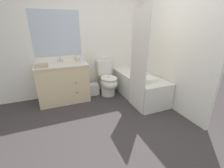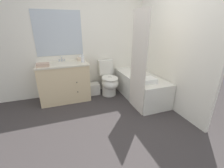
% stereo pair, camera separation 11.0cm
% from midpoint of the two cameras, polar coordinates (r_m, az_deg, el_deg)
% --- Properties ---
extents(ground_plane, '(14.00, 14.00, 0.00)m').
position_cam_midpoint_polar(ground_plane, '(2.53, 4.32, -17.40)').
color(ground_plane, '#383333').
extents(wall_back, '(8.00, 0.06, 2.50)m').
position_cam_midpoint_polar(wall_back, '(3.68, -6.85, 16.05)').
color(wall_back, white).
rests_on(wall_back, ground_plane).
extents(wall_right, '(0.05, 2.75, 2.50)m').
position_cam_midpoint_polar(wall_right, '(3.42, 19.24, 14.64)').
color(wall_right, white).
rests_on(wall_right, ground_plane).
extents(vanity_cabinet, '(1.05, 0.61, 0.84)m').
position_cam_midpoint_polar(vanity_cabinet, '(3.45, -16.72, 0.92)').
color(vanity_cabinet, beige).
rests_on(vanity_cabinet, ground_plane).
extents(sink_faucet, '(0.14, 0.12, 0.12)m').
position_cam_midpoint_polar(sink_faucet, '(3.54, -17.72, 8.79)').
color(sink_faucet, silver).
rests_on(sink_faucet, vanity_cabinet).
extents(toilet, '(0.39, 0.69, 0.80)m').
position_cam_midpoint_polar(toilet, '(3.58, -0.37, 1.17)').
color(toilet, silver).
rests_on(toilet, ground_plane).
extents(bathtub, '(0.66, 1.51, 0.53)m').
position_cam_midpoint_polar(bathtub, '(3.54, 11.48, -0.88)').
color(bathtub, silver).
rests_on(bathtub, ground_plane).
extents(shower_curtain, '(0.01, 0.54, 1.85)m').
position_cam_midpoint_polar(shower_curtain, '(2.80, 11.10, 7.47)').
color(shower_curtain, silver).
rests_on(shower_curtain, ground_plane).
extents(wastebasket, '(0.27, 0.23, 0.27)m').
position_cam_midpoint_polar(wastebasket, '(3.70, -6.09, -1.84)').
color(wastebasket, silver).
rests_on(wastebasket, ground_plane).
extents(tissue_box, '(0.14, 0.12, 0.11)m').
position_cam_midpoint_polar(tissue_box, '(3.53, -11.15, 9.50)').
color(tissue_box, beige).
rests_on(tissue_box, vanity_cabinet).
extents(soap_dispenser, '(0.07, 0.07, 0.18)m').
position_cam_midpoint_polar(soap_dispenser, '(3.33, -10.18, 9.48)').
color(soap_dispenser, silver).
rests_on(soap_dispenser, vanity_cabinet).
extents(hand_towel_folded, '(0.23, 0.16, 0.06)m').
position_cam_midpoint_polar(hand_towel_folded, '(3.21, -23.98, 6.70)').
color(hand_towel_folded, tan).
rests_on(hand_towel_folded, vanity_cabinet).
extents(bath_towel_folded, '(0.29, 0.25, 0.09)m').
position_cam_midpoint_polar(bath_towel_folded, '(3.05, 14.53, 1.41)').
color(bath_towel_folded, white).
rests_on(bath_towel_folded, bathtub).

